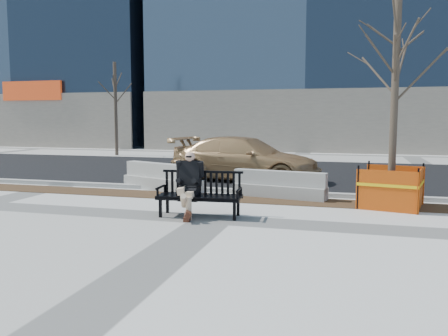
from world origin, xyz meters
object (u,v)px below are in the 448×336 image
Objects in this scene: sedan at (245,181)px; jersey_barrier_left at (163,190)px; tree_fence at (390,207)px; bench at (200,216)px; jersey_barrier_right at (279,198)px; seated_man at (189,215)px.

jersey_barrier_left is (-1.98, -2.69, 0.00)m from sedan.
tree_fence is 1.00× the size of sedan.
bench is 4.80m from tree_fence.
bench reaches higher than jersey_barrier_left.
jersey_barrier_right is (1.66, -3.05, 0.00)m from sedan.
sedan is at bearing 86.09° from seated_man.
sedan is 1.84× the size of jersey_barrier_left.
jersey_barrier_right is (1.35, 2.90, 0.00)m from bench.
seated_man is 5.91m from sedan.
tree_fence is 5.80m from sedan.
tree_fence reaches higher than bench.
seated_man is 5.02m from tree_fence.
sedan reaches higher than seated_man.
bench is 5.95m from sedan.
tree_fence is 6.57m from jersey_barrier_left.
sedan reaches higher than jersey_barrier_right.
seated_man is 3.29m from jersey_barrier_right.
jersey_barrier_right is (1.61, 2.87, 0.00)m from seated_man.
sedan is (-0.05, 5.91, 0.00)m from seated_man.
jersey_barrier_left is 1.10× the size of jersey_barrier_right.
sedan reaches higher than jersey_barrier_left.
seated_man is (-0.26, 0.03, 0.00)m from bench.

